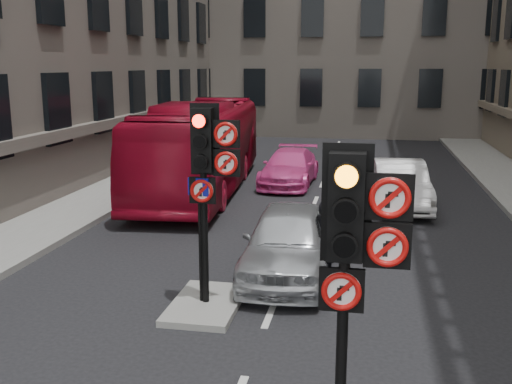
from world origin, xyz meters
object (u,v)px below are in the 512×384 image
(signal_far, at_px, (208,161))
(bus_red, at_px, (201,147))
(car_silver, at_px, (289,241))
(motorcycle, at_px, (304,254))
(car_white, at_px, (400,185))
(signal_near, at_px, (354,242))
(motorcyclist, at_px, (324,238))
(car_pink, at_px, (290,168))
(info_sign, at_px, (200,222))

(signal_far, distance_m, bus_red, 10.51)
(car_silver, relative_size, motorcycle, 2.44)
(signal_far, bearing_deg, car_white, 66.76)
(signal_near, relative_size, signal_far, 1.00)
(motorcycle, bearing_deg, bus_red, 127.45)
(motorcyclist, bearing_deg, car_pink, -59.68)
(motorcyclist, bearing_deg, car_white, -87.23)
(signal_near, distance_m, signal_far, 4.77)
(signal_near, distance_m, info_sign, 4.98)
(car_white, height_order, motorcycle, car_white)
(signal_near, relative_size, motorcycle, 2.00)
(car_silver, bearing_deg, motorcycle, -30.36)
(car_white, height_order, bus_red, bus_red)
(car_pink, bearing_deg, motorcycle, -78.89)
(signal_far, xyz_separation_m, motorcycle, (1.50, 1.82, -2.17))
(car_silver, height_order, bus_red, bus_red)
(car_white, bearing_deg, motorcyclist, -110.19)
(signal_far, distance_m, info_sign, 1.12)
(signal_far, xyz_separation_m, car_white, (3.73, 8.69, -1.98))
(bus_red, height_order, info_sign, bus_red)
(car_white, distance_m, motorcyclist, 6.76)
(car_pink, bearing_deg, info_sign, -88.51)
(motorcyclist, bearing_deg, motorcycle, 61.50)
(bus_red, height_order, motorcycle, bus_red)
(motorcycle, relative_size, info_sign, 0.78)
(signal_near, distance_m, car_silver, 6.45)
(signal_near, distance_m, motorcycle, 6.26)
(signal_near, relative_size, car_pink, 0.81)
(car_white, distance_m, info_sign, 9.55)
(signal_near, height_order, bus_red, signal_near)
(motorcycle, relative_size, motorcyclist, 1.11)
(motorcycle, distance_m, info_sign, 2.68)
(signal_near, xyz_separation_m, car_pink, (-2.67, 15.61, -1.94))
(car_white, distance_m, car_pink, 4.79)
(signal_far, distance_m, car_white, 9.66)
(motorcycle, bearing_deg, signal_far, -120.58)
(info_sign, bearing_deg, bus_red, 116.77)
(car_white, relative_size, car_pink, 0.99)
(car_white, height_order, motorcyclist, motorcyclist)
(car_pink, xyz_separation_m, info_sign, (-0.10, -11.59, 0.96))
(signal_near, xyz_separation_m, signal_far, (-2.60, 4.00, 0.12))
(car_white, relative_size, info_sign, 1.90)
(signal_far, bearing_deg, motorcycle, 50.49)
(motorcyclist, distance_m, info_sign, 3.10)
(car_silver, bearing_deg, info_sign, -124.87)
(motorcycle, height_order, motorcyclist, motorcyclist)
(car_white, bearing_deg, car_silver, -115.43)
(signal_far, distance_m, car_silver, 3.04)
(car_pink, relative_size, motorcyclist, 2.75)
(car_white, distance_m, bus_red, 6.87)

